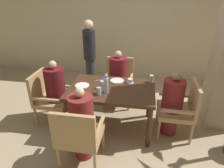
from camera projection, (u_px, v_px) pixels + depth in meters
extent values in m
plane|color=tan|center=(112.00, 126.00, 3.42)|extent=(16.00, 16.00, 0.00)
cube|color=beige|center=(127.00, 21.00, 4.82)|extent=(8.00, 0.06, 2.80)
cube|color=#422819|center=(112.00, 90.00, 3.11)|extent=(1.34, 0.90, 0.05)
cylinder|color=#422819|center=(68.00, 119.00, 3.02)|extent=(0.07, 0.07, 0.67)
cylinder|color=#422819|center=(149.00, 128.00, 2.84)|extent=(0.07, 0.07, 0.67)
cylinder|color=#422819|center=(83.00, 95.00, 3.71)|extent=(0.07, 0.07, 0.67)
cylinder|color=#422819|center=(149.00, 100.00, 3.52)|extent=(0.07, 0.07, 0.67)
cube|color=tan|center=(54.00, 100.00, 3.39)|extent=(0.54, 0.54, 0.07)
cube|color=tan|center=(38.00, 85.00, 3.32)|extent=(0.05, 0.54, 0.45)
cube|color=tan|center=(59.00, 86.00, 3.55)|extent=(0.48, 0.04, 0.04)
cube|color=tan|center=(46.00, 100.00, 3.11)|extent=(0.48, 0.04, 0.04)
cylinder|color=tan|center=(73.00, 105.00, 3.66)|extent=(0.04, 0.04, 0.37)
cylinder|color=tan|center=(63.00, 121.00, 3.24)|extent=(0.04, 0.04, 0.37)
cylinder|color=tan|center=(49.00, 103.00, 3.74)|extent=(0.04, 0.04, 0.37)
cylinder|color=tan|center=(36.00, 118.00, 3.32)|extent=(0.04, 0.04, 0.37)
cylinder|color=#5B1419|center=(59.00, 110.00, 3.47)|extent=(0.24, 0.24, 0.44)
cylinder|color=#5B1419|center=(55.00, 84.00, 3.25)|extent=(0.32, 0.32, 0.55)
sphere|color=tan|center=(52.00, 65.00, 3.10)|extent=(0.13, 0.13, 0.13)
cube|color=tan|center=(118.00, 85.00, 3.93)|extent=(0.54, 0.54, 0.07)
cube|color=tan|center=(120.00, 68.00, 4.04)|extent=(0.54, 0.05, 0.45)
cube|color=tan|center=(131.00, 79.00, 3.83)|extent=(0.04, 0.48, 0.04)
cube|color=tan|center=(106.00, 77.00, 3.90)|extent=(0.04, 0.48, 0.04)
cylinder|color=tan|center=(129.00, 102.00, 3.78)|extent=(0.04, 0.04, 0.37)
cylinder|color=tan|center=(104.00, 99.00, 3.85)|extent=(0.04, 0.04, 0.37)
cylinder|color=tan|center=(131.00, 90.00, 4.20)|extent=(0.04, 0.04, 0.37)
cylinder|color=tan|center=(109.00, 88.00, 4.27)|extent=(0.04, 0.04, 0.37)
cylinder|color=maroon|center=(118.00, 95.00, 3.96)|extent=(0.24, 0.24, 0.44)
cylinder|color=maroon|center=(118.00, 72.00, 3.74)|extent=(0.32, 0.32, 0.54)
sphere|color=beige|center=(118.00, 54.00, 3.60)|extent=(0.13, 0.13, 0.13)
cube|color=tan|center=(175.00, 111.00, 3.09)|extent=(0.54, 0.54, 0.07)
cube|color=tan|center=(195.00, 98.00, 2.94)|extent=(0.05, 0.54, 0.45)
cube|color=tan|center=(178.00, 112.00, 2.80)|extent=(0.48, 0.04, 0.04)
cube|color=tan|center=(174.00, 95.00, 3.24)|extent=(0.48, 0.04, 0.04)
cylinder|color=tan|center=(158.00, 131.00, 3.01)|extent=(0.04, 0.04, 0.37)
cylinder|color=tan|center=(157.00, 113.00, 3.43)|extent=(0.04, 0.04, 0.37)
cylinder|color=tan|center=(191.00, 134.00, 2.94)|extent=(0.04, 0.04, 0.37)
cylinder|color=tan|center=(186.00, 116.00, 3.36)|extent=(0.04, 0.04, 0.37)
cylinder|color=maroon|center=(169.00, 121.00, 3.18)|extent=(0.24, 0.24, 0.44)
cylinder|color=maroon|center=(173.00, 95.00, 2.98)|extent=(0.32, 0.32, 0.49)
sphere|color=#997051|center=(176.00, 77.00, 2.85)|extent=(0.12, 0.12, 0.12)
cube|color=tan|center=(81.00, 135.00, 2.60)|extent=(0.54, 0.54, 0.07)
cube|color=tan|center=(73.00, 131.00, 2.26)|extent=(0.54, 0.05, 0.45)
cube|color=tan|center=(62.00, 123.00, 2.57)|extent=(0.04, 0.48, 0.04)
cube|color=tan|center=(99.00, 128.00, 2.49)|extent=(0.04, 0.48, 0.04)
cylinder|color=tan|center=(72.00, 134.00, 2.94)|extent=(0.04, 0.04, 0.37)
cylinder|color=tan|center=(103.00, 138.00, 2.87)|extent=(0.04, 0.04, 0.37)
cylinder|color=tan|center=(59.00, 159.00, 2.52)|extent=(0.04, 0.04, 0.37)
cylinder|color=tan|center=(95.00, 164.00, 2.44)|extent=(0.04, 0.04, 0.37)
cylinder|color=maroon|center=(83.00, 143.00, 2.73)|extent=(0.24, 0.24, 0.44)
cylinder|color=maroon|center=(81.00, 114.00, 2.52)|extent=(0.32, 0.32, 0.50)
sphere|color=beige|center=(79.00, 92.00, 2.39)|extent=(0.12, 0.12, 0.12)
cylinder|color=#2D2D33|center=(91.00, 74.00, 4.52)|extent=(0.20, 0.20, 0.73)
cylinder|color=#23232D|center=(89.00, 45.00, 4.23)|extent=(0.26, 0.26, 0.62)
sphere|color=beige|center=(88.00, 25.00, 4.05)|extent=(0.20, 0.20, 0.20)
cube|color=black|center=(87.00, 39.00, 4.01)|extent=(0.07, 0.01, 0.14)
cylinder|color=white|center=(117.00, 81.00, 3.34)|extent=(0.23, 0.23, 0.01)
cylinder|color=white|center=(82.00, 86.00, 3.17)|extent=(0.23, 0.23, 0.01)
cylinder|color=white|center=(130.00, 83.00, 3.28)|extent=(0.11, 0.11, 0.01)
cylinder|color=white|center=(130.00, 81.00, 3.26)|extent=(0.08, 0.08, 0.06)
cylinder|color=#A3C6DB|center=(106.00, 85.00, 2.92)|extent=(0.07, 0.07, 0.24)
cylinder|color=#3359B2|center=(106.00, 77.00, 2.86)|extent=(0.04, 0.04, 0.03)
cylinder|color=silver|center=(99.00, 91.00, 2.89)|extent=(0.07, 0.07, 0.12)
cylinder|color=silver|center=(151.00, 79.00, 3.28)|extent=(0.07, 0.07, 0.12)
cylinder|color=silver|center=(103.00, 85.00, 3.09)|extent=(0.07, 0.07, 0.12)
cylinder|color=white|center=(75.00, 95.00, 2.81)|extent=(0.03, 0.03, 0.09)
cylinder|color=#4C3D2D|center=(77.00, 95.00, 2.81)|extent=(0.03, 0.03, 0.08)
cube|color=silver|center=(100.00, 80.00, 3.37)|extent=(0.16, 0.08, 0.00)
cube|color=silver|center=(105.00, 80.00, 3.39)|extent=(0.04, 0.04, 0.00)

